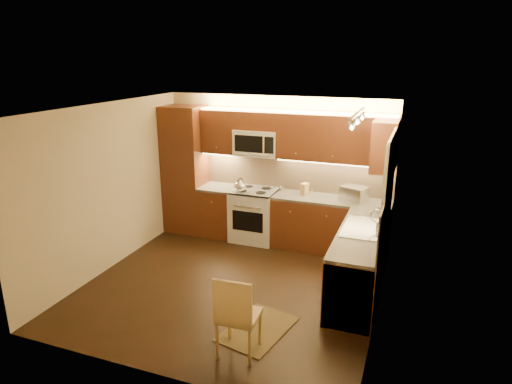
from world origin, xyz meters
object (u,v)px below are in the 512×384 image
at_px(sink, 363,223).
at_px(kettle, 240,185).
at_px(microwave, 257,143).
at_px(knife_block, 305,189).
at_px(soap_bottle, 379,208).
at_px(stove, 254,215).
at_px(dining_chair, 239,314).
at_px(toaster_oven, 354,194).

height_order(sink, kettle, kettle).
relative_size(microwave, sink, 0.88).
bearing_deg(knife_block, soap_bottle, -4.50).
distance_m(microwave, knife_block, 1.13).
relative_size(stove, kettle, 3.78).
xyz_separation_m(soap_bottle, dining_chair, (-1.18, -2.60, -0.50)).
distance_m(stove, knife_block, 1.03).
xyz_separation_m(stove, microwave, (0.00, 0.14, 1.26)).
bearing_deg(kettle, sink, -13.05).
xyz_separation_m(microwave, sink, (2.00, -1.26, -0.74)).
relative_size(kettle, dining_chair, 0.25).
xyz_separation_m(stove, toaster_oven, (1.70, 0.06, 0.56)).
bearing_deg(sink, soap_bottle, 78.51).
xyz_separation_m(sink, kettle, (-2.19, 0.94, 0.07)).
bearing_deg(soap_bottle, sink, -110.77).
relative_size(sink, knife_block, 4.37).
bearing_deg(sink, kettle, 156.71).
relative_size(stove, microwave, 1.21).
distance_m(sink, toaster_oven, 1.22).
bearing_deg(stove, microwave, 90.00).
xyz_separation_m(sink, dining_chair, (-1.04, -1.91, -0.49)).
distance_m(stove, soap_bottle, 2.25).
distance_m(kettle, toaster_oven, 1.91).
distance_m(stove, sink, 2.35).
xyz_separation_m(microwave, soap_bottle, (2.14, -0.57, -0.73)).
xyz_separation_m(microwave, kettle, (-0.19, -0.32, -0.68)).
height_order(kettle, toaster_oven, kettle).
relative_size(kettle, soap_bottle, 1.43).
distance_m(sink, dining_chair, 2.23).
bearing_deg(stove, knife_block, 5.88).
bearing_deg(dining_chair, kettle, 109.35).
bearing_deg(stove, soap_bottle, -11.51).
distance_m(toaster_oven, soap_bottle, 0.66).
distance_m(sink, knife_block, 1.66).
bearing_deg(toaster_oven, microwave, -159.60).
bearing_deg(knife_block, dining_chair, -70.32).
bearing_deg(kettle, soap_bottle, 4.01).
distance_m(microwave, soap_bottle, 2.33).
xyz_separation_m(toaster_oven, dining_chair, (-0.73, -3.10, -0.54)).
bearing_deg(sink, stove, 150.64).
bearing_deg(sink, microwave, 147.79).
bearing_deg(toaster_oven, sink, -52.77).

